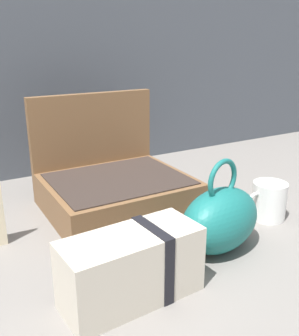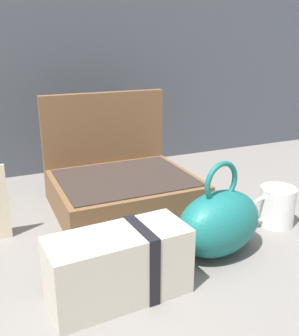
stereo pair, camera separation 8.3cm
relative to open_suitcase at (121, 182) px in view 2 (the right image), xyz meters
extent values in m
plane|color=slate|center=(-0.01, -0.19, -0.07)|extent=(6.00, 6.00, 0.00)
cube|color=brown|center=(0.00, -0.03, -0.02)|extent=(0.36, 0.30, 0.09)
cube|color=#332823|center=(0.00, -0.03, 0.02)|extent=(0.33, 0.27, 0.00)
cube|color=brown|center=(0.00, 0.13, 0.08)|extent=(0.36, 0.02, 0.29)
ellipsoid|color=#196B66|center=(0.10, -0.32, 0.00)|extent=(0.23, 0.17, 0.14)
torus|color=#196B66|center=(0.10, -0.32, 0.09)|extent=(0.09, 0.03, 0.09)
cube|color=beige|center=(-0.14, -0.38, 0.00)|extent=(0.25, 0.12, 0.12)
cube|color=black|center=(-0.10, -0.37, 0.00)|extent=(0.03, 0.11, 0.13)
cylinder|color=white|center=(0.31, -0.26, -0.02)|extent=(0.09, 0.09, 0.10)
torus|color=white|center=(0.26, -0.26, -0.02)|extent=(0.07, 0.01, 0.07)
camera|label=1|loc=(-0.40, -0.89, 0.37)|focal=41.35mm
camera|label=2|loc=(-0.33, -0.93, 0.37)|focal=41.35mm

